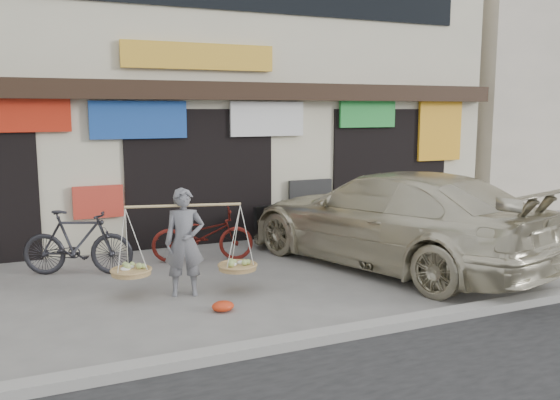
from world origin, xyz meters
name	(u,v)px	position (x,y,z in m)	size (l,w,h in m)	color
ground	(270,292)	(0.00, 0.00, 0.00)	(70.00, 70.00, 0.00)	slate
kerb	(337,334)	(0.00, -2.00, 0.06)	(70.00, 0.25, 0.12)	gray
shophouse_block	(164,77)	(0.00, 6.42, 3.45)	(14.00, 6.32, 7.00)	beige
neighbor_east	(554,94)	(13.50, 7.00, 3.20)	(12.00, 7.00, 6.40)	beige
street_vendor	(185,247)	(-1.19, 0.38, 0.72)	(2.05, 0.92, 1.58)	slate
bike_1	(78,243)	(-2.51, 2.15, 0.54)	(0.51, 1.79, 1.08)	#232328
bike_2	(203,235)	(-0.38, 2.18, 0.47)	(0.63, 1.80, 0.94)	#5A150F
suv	(390,218)	(2.51, 0.59, 0.82)	(3.87, 6.11, 1.65)	beige
red_bag	(223,306)	(-0.92, -0.52, 0.07)	(0.31, 0.25, 0.14)	red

